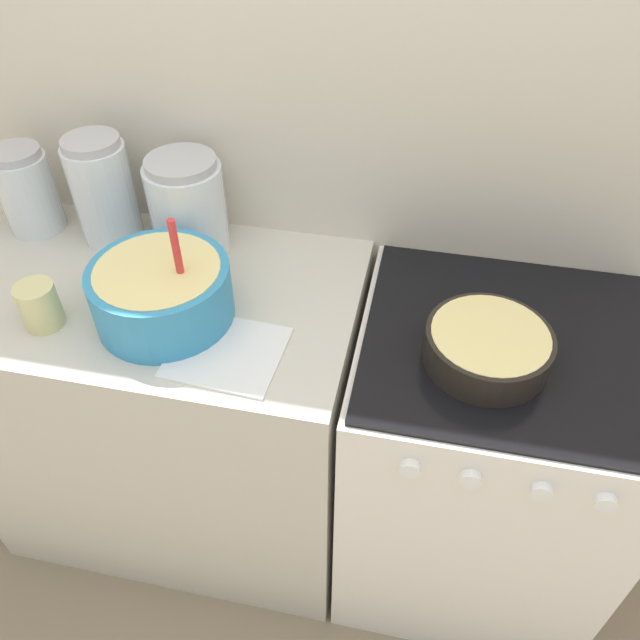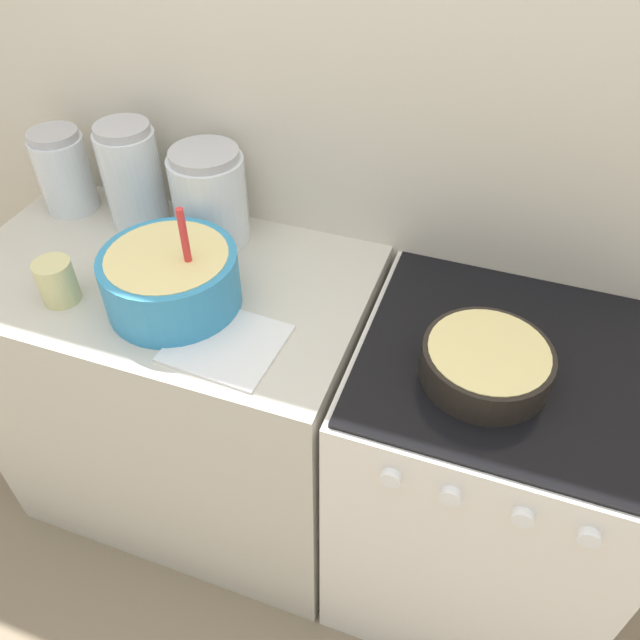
{
  "view_description": "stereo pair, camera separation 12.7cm",
  "coord_description": "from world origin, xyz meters",
  "px_view_note": "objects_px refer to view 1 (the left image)",
  "views": [
    {
      "loc": [
        0.13,
        -0.69,
        1.8
      ],
      "look_at": [
        -0.06,
        0.22,
        0.94
      ],
      "focal_mm": 35.0,
      "sensor_mm": 36.0,
      "label": 1
    },
    {
      "loc": [
        0.25,
        -0.66,
        1.8
      ],
      "look_at": [
        -0.06,
        0.22,
        0.94
      ],
      "focal_mm": 35.0,
      "sensor_mm": 36.0,
      "label": 2
    }
  ],
  "objects_px": {
    "baking_pan": "(488,346)",
    "storage_jar_right": "(188,211)",
    "mixing_bowl": "(162,290)",
    "storage_jar_middle": "(105,197)",
    "stove": "(476,464)",
    "tin_can": "(40,305)",
    "storage_jar_left": "(29,195)"
  },
  "relations": [
    {
      "from": "mixing_bowl",
      "to": "storage_jar_middle",
      "type": "distance_m",
      "value": 0.36
    },
    {
      "from": "stove",
      "to": "storage_jar_right",
      "type": "relative_size",
      "value": 3.77
    },
    {
      "from": "baking_pan",
      "to": "storage_jar_left",
      "type": "relative_size",
      "value": 1.17
    },
    {
      "from": "baking_pan",
      "to": "stove",
      "type": "bearing_deg",
      "value": 50.51
    },
    {
      "from": "tin_can",
      "to": "stove",
      "type": "bearing_deg",
      "value": 8.62
    },
    {
      "from": "stove",
      "to": "storage_jar_middle",
      "type": "bearing_deg",
      "value": 169.41
    },
    {
      "from": "stove",
      "to": "baking_pan",
      "type": "height_order",
      "value": "baking_pan"
    },
    {
      "from": "baking_pan",
      "to": "storage_jar_middle",
      "type": "distance_m",
      "value": 0.95
    },
    {
      "from": "storage_jar_right",
      "to": "stove",
      "type": "bearing_deg",
      "value": -13.39
    },
    {
      "from": "mixing_bowl",
      "to": "tin_can",
      "type": "relative_size",
      "value": 2.93
    },
    {
      "from": "storage_jar_left",
      "to": "storage_jar_right",
      "type": "bearing_deg",
      "value": -0.0
    },
    {
      "from": "stove",
      "to": "mixing_bowl",
      "type": "height_order",
      "value": "mixing_bowl"
    },
    {
      "from": "tin_can",
      "to": "mixing_bowl",
      "type": "bearing_deg",
      "value": 16.13
    },
    {
      "from": "stove",
      "to": "tin_can",
      "type": "xyz_separation_m",
      "value": [
        -0.98,
        -0.15,
        0.49
      ]
    },
    {
      "from": "stove",
      "to": "storage_jar_middle",
      "type": "xyz_separation_m",
      "value": [
        -0.97,
        0.18,
        0.56
      ]
    },
    {
      "from": "baking_pan",
      "to": "tin_can",
      "type": "xyz_separation_m",
      "value": [
        -0.92,
        -0.08,
        0.01
      ]
    },
    {
      "from": "storage_jar_left",
      "to": "storage_jar_middle",
      "type": "xyz_separation_m",
      "value": [
        0.21,
        -0.0,
        0.02
      ]
    },
    {
      "from": "mixing_bowl",
      "to": "baking_pan",
      "type": "bearing_deg",
      "value": 0.74
    },
    {
      "from": "mixing_bowl",
      "to": "tin_can",
      "type": "distance_m",
      "value": 0.26
    },
    {
      "from": "storage_jar_left",
      "to": "storage_jar_middle",
      "type": "distance_m",
      "value": 0.21
    },
    {
      "from": "baking_pan",
      "to": "storage_jar_middle",
      "type": "xyz_separation_m",
      "value": [
        -0.92,
        0.25,
        0.07
      ]
    },
    {
      "from": "stove",
      "to": "storage_jar_left",
      "type": "xyz_separation_m",
      "value": [
        -1.18,
        0.18,
        0.54
      ]
    },
    {
      "from": "stove",
      "to": "tin_can",
      "type": "distance_m",
      "value": 1.1
    },
    {
      "from": "stove",
      "to": "storage_jar_right",
      "type": "height_order",
      "value": "storage_jar_right"
    },
    {
      "from": "storage_jar_left",
      "to": "storage_jar_right",
      "type": "relative_size",
      "value": 0.91
    },
    {
      "from": "mixing_bowl",
      "to": "tin_can",
      "type": "height_order",
      "value": "mixing_bowl"
    },
    {
      "from": "stove",
      "to": "baking_pan",
      "type": "bearing_deg",
      "value": -129.49
    },
    {
      "from": "storage_jar_right",
      "to": "storage_jar_middle",
      "type": "bearing_deg",
      "value": 180.0
    },
    {
      "from": "mixing_bowl",
      "to": "tin_can",
      "type": "xyz_separation_m",
      "value": [
        -0.25,
        -0.07,
        -0.02
      ]
    },
    {
      "from": "stove",
      "to": "storage_jar_middle",
      "type": "height_order",
      "value": "storage_jar_middle"
    },
    {
      "from": "storage_jar_middle",
      "to": "storage_jar_right",
      "type": "distance_m",
      "value": 0.21
    },
    {
      "from": "baking_pan",
      "to": "storage_jar_right",
      "type": "height_order",
      "value": "storage_jar_right"
    }
  ]
}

